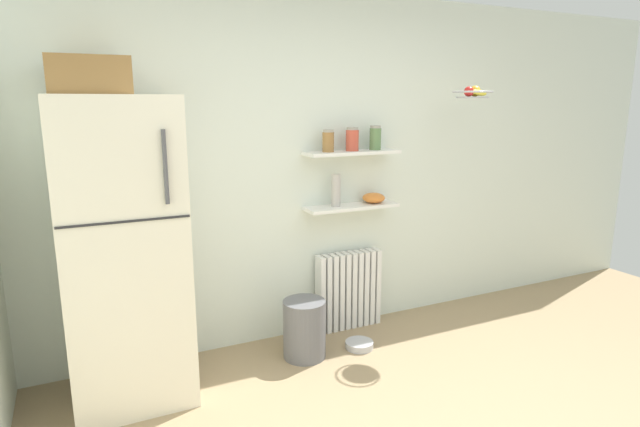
{
  "coord_description": "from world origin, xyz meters",
  "views": [
    {
      "loc": [
        -1.75,
        -1.56,
        1.81
      ],
      "look_at": [
        -0.24,
        1.6,
        1.05
      ],
      "focal_mm": 29.13,
      "sensor_mm": 36.0,
      "label": 1
    }
  ],
  "objects_px": {
    "shelf_bowl": "(374,198)",
    "pet_food_bowl": "(359,345)",
    "storage_jar_0": "(328,141)",
    "hanging_fruit_basket": "(473,93)",
    "radiator": "(348,290)",
    "storage_jar_2": "(375,138)",
    "refrigerator": "(122,245)",
    "vase": "(336,190)",
    "trash_bin": "(304,329)",
    "storage_jar_1": "(352,139)"
  },
  "relations": [
    {
      "from": "storage_jar_0",
      "to": "shelf_bowl",
      "type": "height_order",
      "value": "storage_jar_0"
    },
    {
      "from": "radiator",
      "to": "vase",
      "type": "height_order",
      "value": "vase"
    },
    {
      "from": "storage_jar_0",
      "to": "hanging_fruit_basket",
      "type": "xyz_separation_m",
      "value": [
        1.07,
        -0.32,
        0.35
      ]
    },
    {
      "from": "storage_jar_2",
      "to": "vase",
      "type": "bearing_deg",
      "value": -180.0
    },
    {
      "from": "refrigerator",
      "to": "radiator",
      "type": "xyz_separation_m",
      "value": [
        1.7,
        0.27,
        -0.65
      ]
    },
    {
      "from": "refrigerator",
      "to": "radiator",
      "type": "bearing_deg",
      "value": 9.04
    },
    {
      "from": "trash_bin",
      "to": "vase",
      "type": "bearing_deg",
      "value": 35.75
    },
    {
      "from": "shelf_bowl",
      "to": "storage_jar_2",
      "type": "bearing_deg",
      "value": 0.0
    },
    {
      "from": "shelf_bowl",
      "to": "trash_bin",
      "type": "distance_m",
      "value": 1.16
    },
    {
      "from": "radiator",
      "to": "vase",
      "type": "xyz_separation_m",
      "value": [
        -0.14,
        -0.03,
        0.83
      ]
    },
    {
      "from": "storage_jar_2",
      "to": "vase",
      "type": "height_order",
      "value": "storage_jar_2"
    },
    {
      "from": "refrigerator",
      "to": "pet_food_bowl",
      "type": "bearing_deg",
      "value": -3.62
    },
    {
      "from": "hanging_fruit_basket",
      "to": "trash_bin",
      "type": "bearing_deg",
      "value": 178.6
    },
    {
      "from": "trash_bin",
      "to": "hanging_fruit_basket",
      "type": "bearing_deg",
      "value": -1.4
    },
    {
      "from": "radiator",
      "to": "storage_jar_1",
      "type": "distance_m",
      "value": 1.21
    },
    {
      "from": "storage_jar_0",
      "to": "pet_food_bowl",
      "type": "bearing_deg",
      "value": -74.24
    },
    {
      "from": "radiator",
      "to": "storage_jar_2",
      "type": "height_order",
      "value": "storage_jar_2"
    },
    {
      "from": "trash_bin",
      "to": "hanging_fruit_basket",
      "type": "distance_m",
      "value": 2.17
    },
    {
      "from": "pet_food_bowl",
      "to": "trash_bin",
      "type": "bearing_deg",
      "value": 172.28
    },
    {
      "from": "radiator",
      "to": "vase",
      "type": "distance_m",
      "value": 0.84
    },
    {
      "from": "radiator",
      "to": "storage_jar_2",
      "type": "relative_size",
      "value": 3.38
    },
    {
      "from": "storage_jar_1",
      "to": "vase",
      "type": "relative_size",
      "value": 0.71
    },
    {
      "from": "vase",
      "to": "shelf_bowl",
      "type": "xyz_separation_m",
      "value": [
        0.34,
        0.0,
        -0.08
      ]
    },
    {
      "from": "refrigerator",
      "to": "storage_jar_1",
      "type": "height_order",
      "value": "refrigerator"
    },
    {
      "from": "storage_jar_1",
      "to": "refrigerator",
      "type": "bearing_deg",
      "value": -171.95
    },
    {
      "from": "radiator",
      "to": "hanging_fruit_basket",
      "type": "relative_size",
      "value": 2.08
    },
    {
      "from": "pet_food_bowl",
      "to": "hanging_fruit_basket",
      "type": "relative_size",
      "value": 0.7
    },
    {
      "from": "storage_jar_0",
      "to": "pet_food_bowl",
      "type": "height_order",
      "value": "storage_jar_0"
    },
    {
      "from": "shelf_bowl",
      "to": "hanging_fruit_basket",
      "type": "distance_m",
      "value": 1.09
    },
    {
      "from": "shelf_bowl",
      "to": "pet_food_bowl",
      "type": "relative_size",
      "value": 0.84
    },
    {
      "from": "storage_jar_2",
      "to": "pet_food_bowl",
      "type": "distance_m",
      "value": 1.58
    },
    {
      "from": "vase",
      "to": "trash_bin",
      "type": "height_order",
      "value": "vase"
    },
    {
      "from": "radiator",
      "to": "storage_jar_0",
      "type": "distance_m",
      "value": 1.23
    },
    {
      "from": "storage_jar_0",
      "to": "storage_jar_1",
      "type": "distance_m",
      "value": 0.2
    },
    {
      "from": "storage_jar_1",
      "to": "hanging_fruit_basket",
      "type": "bearing_deg",
      "value": -20.23
    },
    {
      "from": "pet_food_bowl",
      "to": "refrigerator",
      "type": "bearing_deg",
      "value": 176.38
    },
    {
      "from": "pet_food_bowl",
      "to": "hanging_fruit_basket",
      "type": "distance_m",
      "value": 2.09
    },
    {
      "from": "radiator",
      "to": "refrigerator",
      "type": "bearing_deg",
      "value": -170.96
    },
    {
      "from": "vase",
      "to": "pet_food_bowl",
      "type": "xyz_separation_m",
      "value": [
        0.03,
        -0.34,
        -1.12
      ]
    },
    {
      "from": "radiator",
      "to": "storage_jar_2",
      "type": "bearing_deg",
      "value": -8.39
    },
    {
      "from": "radiator",
      "to": "vase",
      "type": "bearing_deg",
      "value": -167.52
    },
    {
      "from": "refrigerator",
      "to": "storage_jar_0",
      "type": "distance_m",
      "value": 1.62
    },
    {
      "from": "refrigerator",
      "to": "storage_jar_2",
      "type": "xyz_separation_m",
      "value": [
        1.91,
        0.24,
        0.57
      ]
    },
    {
      "from": "radiator",
      "to": "storage_jar_0",
      "type": "xyz_separation_m",
      "value": [
        -0.2,
        -0.03,
        1.21
      ]
    },
    {
      "from": "shelf_bowl",
      "to": "pet_food_bowl",
      "type": "distance_m",
      "value": 1.13
    },
    {
      "from": "refrigerator",
      "to": "vase",
      "type": "bearing_deg",
      "value": 8.73
    },
    {
      "from": "storage_jar_1",
      "to": "storage_jar_0",
      "type": "bearing_deg",
      "value": 180.0
    },
    {
      "from": "storage_jar_0",
      "to": "pet_food_bowl",
      "type": "relative_size",
      "value": 0.79
    },
    {
      "from": "refrigerator",
      "to": "vase",
      "type": "relative_size",
      "value": 8.18
    },
    {
      "from": "vase",
      "to": "shelf_bowl",
      "type": "height_order",
      "value": "vase"
    }
  ]
}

